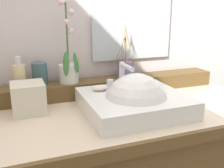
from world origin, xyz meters
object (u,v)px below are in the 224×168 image
object	(u,v)px
sink_basin	(135,104)
soap_bar	(100,88)
soap_dispenser	(20,75)
tissue_box	(28,98)
reed_diffuser	(125,68)
potted_plant	(69,67)
tumbler_cup	(40,74)

from	to	relation	value
sink_basin	soap_bar	world-z (taller)	sink_basin
soap_dispenser	tissue_box	size ratio (longest dim) A/B	1.07
sink_basin	reed_diffuser	world-z (taller)	reed_diffuser
potted_plant	soap_dispenser	size ratio (longest dim) A/B	2.70
tumbler_cup	tissue_box	xyz separation A→B (m)	(-0.06, -0.14, -0.06)
tissue_box	potted_plant	bearing A→B (deg)	33.63
sink_basin	potted_plant	distance (m)	0.37
reed_diffuser	tissue_box	xyz separation A→B (m)	(-0.48, -0.13, -0.06)
tissue_box	soap_dispenser	bearing A→B (deg)	100.46
tumbler_cup	tissue_box	world-z (taller)	tumbler_cup
soap_bar	sink_basin	bearing A→B (deg)	-45.50
sink_basin	reed_diffuser	size ratio (longest dim) A/B	1.55
soap_dispenser	reed_diffuser	bearing A→B (deg)	1.04
sink_basin	reed_diffuser	xyz separation A→B (m)	(0.08, 0.28, 0.08)
soap_dispenser	tumbler_cup	world-z (taller)	soap_dispenser
potted_plant	tumbler_cup	world-z (taller)	potted_plant
soap_dispenser	sink_basin	bearing A→B (deg)	-32.45
sink_basin	soap_bar	bearing A→B (deg)	134.50
potted_plant	soap_dispenser	distance (m)	0.22
tumbler_cup	sink_basin	bearing A→B (deg)	-40.79
soap_bar	soap_dispenser	xyz separation A→B (m)	(-0.32, 0.16, 0.05)
sink_basin	soap_dispenser	distance (m)	0.52
sink_basin	tumbler_cup	distance (m)	0.46
soap_bar	potted_plant	bearing A→B (deg)	120.50
soap_bar	tumbler_cup	bearing A→B (deg)	141.78
sink_basin	soap_bar	size ratio (longest dim) A/B	5.80
soap_dispenser	potted_plant	bearing A→B (deg)	1.91
soap_dispenser	tumbler_cup	xyz separation A→B (m)	(0.09, 0.02, -0.01)
sink_basin	reed_diffuser	bearing A→B (deg)	74.38
potted_plant	soap_bar	bearing A→B (deg)	-59.50
soap_dispenser	reed_diffuser	size ratio (longest dim) A/B	0.53
potted_plant	tumbler_cup	size ratio (longest dim) A/B	3.72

